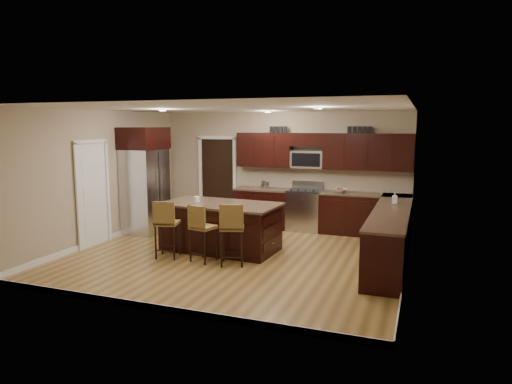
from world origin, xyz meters
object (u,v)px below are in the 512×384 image
at_px(range, 305,210).
at_px(stool_left, 166,223).
at_px(stool_right, 232,227).
at_px(stool_mid, 201,227).
at_px(island, 221,228).
at_px(refrigerator, 145,179).

xyz_separation_m(range, stool_left, (-1.79, -3.06, 0.19)).
bearing_deg(stool_right, stool_mid, 160.83).
distance_m(island, refrigerator, 2.45).
distance_m(stool_mid, refrigerator, 2.78).
height_order(island, stool_left, stool_left).
bearing_deg(range, refrigerator, -156.26).
xyz_separation_m(stool_mid, refrigerator, (-2.20, 1.60, 0.56)).
relative_size(island, stool_mid, 2.26).
xyz_separation_m(range, stool_right, (-0.50, -3.06, 0.20)).
distance_m(range, refrigerator, 3.68).
distance_m(stool_left, refrigerator, 2.27).
bearing_deg(island, range, 66.95).
bearing_deg(refrigerator, stool_left, -46.83).
relative_size(range, stool_mid, 1.08).
distance_m(island, stool_right, 1.06).
bearing_deg(range, stool_mid, -109.74).
xyz_separation_m(island, refrigerator, (-2.19, 0.76, 0.77)).
distance_m(range, stool_right, 3.10).
bearing_deg(stool_right, refrigerator, 131.16).
relative_size(range, stool_left, 1.05).
height_order(stool_right, refrigerator, refrigerator).
height_order(island, stool_mid, stool_mid).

